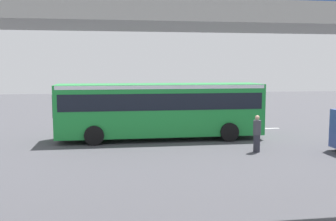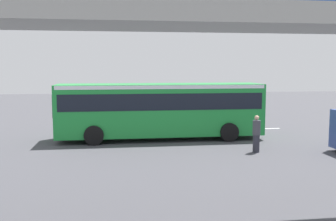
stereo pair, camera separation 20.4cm
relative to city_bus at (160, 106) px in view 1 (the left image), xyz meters
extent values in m
plane|color=#424247|center=(-1.43, -0.14, -1.88)|extent=(80.00, 80.00, 0.00)
cube|color=#1E8C38|center=(-0.01, 0.00, -0.17)|extent=(11.50, 2.55, 2.86)
cube|color=black|center=(-0.01, 0.00, 0.35)|extent=(11.04, 2.59, 0.90)
cube|color=white|center=(-0.01, 0.00, 1.15)|extent=(11.27, 2.58, 0.20)
cube|color=black|center=(5.76, 0.00, 0.18)|extent=(0.04, 2.24, 1.20)
cylinder|color=black|center=(3.67, 1.27, -1.36)|extent=(1.04, 0.30, 1.04)
cylinder|color=black|center=(3.67, -1.27, -1.36)|extent=(1.04, 0.30, 1.04)
cylinder|color=black|center=(-3.69, 1.27, -1.36)|extent=(1.04, 0.30, 1.04)
cylinder|color=black|center=(-3.69, -1.27, -1.36)|extent=(1.04, 0.30, 1.04)
cylinder|color=#2D2D38|center=(-4.17, 4.09, -1.46)|extent=(0.32, 0.32, 0.85)
cylinder|color=#3F3F47|center=(-4.17, 4.09, -0.68)|extent=(0.38, 0.38, 0.70)
sphere|color=tan|center=(-4.17, 4.09, -0.20)|extent=(0.22, 0.22, 0.22)
cylinder|color=slate|center=(-2.83, -4.99, -0.48)|extent=(0.08, 0.08, 2.80)
cube|color=blue|center=(-2.83, -4.99, 0.62)|extent=(0.04, 0.60, 0.60)
cube|color=silver|center=(-7.43, -2.75, -1.88)|extent=(2.00, 0.20, 0.01)
cube|color=silver|center=(-3.43, -2.75, -1.88)|extent=(2.00, 0.20, 0.01)
cube|color=silver|center=(0.57, -2.75, -1.88)|extent=(2.00, 0.20, 0.01)
cube|color=silver|center=(4.57, -2.75, -1.88)|extent=(2.00, 0.20, 0.01)
cube|color=#9E9E99|center=(-1.43, 12.19, 3.42)|extent=(27.16, 2.60, 0.50)
camera|label=1|loc=(2.85, 21.75, 2.20)|focal=41.58mm
camera|label=2|loc=(2.64, 21.78, 2.20)|focal=41.58mm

